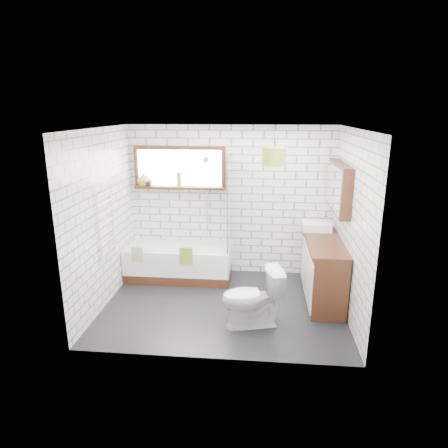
# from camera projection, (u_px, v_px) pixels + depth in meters

# --- Properties ---
(floor) EXTENTS (3.40, 2.60, 0.01)m
(floor) POSITION_uv_depth(u_px,v_px,m) (223.00, 305.00, 5.79)
(floor) COLOR black
(floor) RESTS_ON ground
(ceiling) EXTENTS (3.40, 2.60, 0.01)m
(ceiling) POSITION_uv_depth(u_px,v_px,m) (223.00, 128.00, 5.10)
(ceiling) COLOR white
(ceiling) RESTS_ON ground
(wall_back) EXTENTS (3.40, 0.01, 2.50)m
(wall_back) POSITION_uv_depth(u_px,v_px,m) (231.00, 201.00, 6.69)
(wall_back) COLOR white
(wall_back) RESTS_ON ground
(wall_front) EXTENTS (3.40, 0.01, 2.50)m
(wall_front) POSITION_uv_depth(u_px,v_px,m) (211.00, 256.00, 4.20)
(wall_front) COLOR white
(wall_front) RESTS_ON ground
(wall_left) EXTENTS (0.01, 2.60, 2.50)m
(wall_left) POSITION_uv_depth(u_px,v_px,m) (103.00, 219.00, 5.60)
(wall_left) COLOR white
(wall_left) RESTS_ON ground
(wall_right) EXTENTS (0.01, 2.60, 2.50)m
(wall_right) POSITION_uv_depth(u_px,v_px,m) (351.00, 226.00, 5.29)
(wall_right) COLOR white
(wall_right) RESTS_ON ground
(window) EXTENTS (1.52, 0.16, 0.68)m
(window) POSITION_uv_depth(u_px,v_px,m) (180.00, 168.00, 6.58)
(window) COLOR black
(window) RESTS_ON wall_back
(towel_radiator) EXTENTS (0.06, 0.52, 1.00)m
(towel_radiator) POSITION_uv_depth(u_px,v_px,m) (106.00, 223.00, 5.61)
(towel_radiator) COLOR white
(towel_radiator) RESTS_ON wall_left
(mirror_cabinet) EXTENTS (0.16, 1.20, 0.70)m
(mirror_cabinet) POSITION_uv_depth(u_px,v_px,m) (339.00, 187.00, 5.76)
(mirror_cabinet) COLOR black
(mirror_cabinet) RESTS_ON wall_right
(shower_riser) EXTENTS (0.02, 0.02, 1.30)m
(shower_riser) POSITION_uv_depth(u_px,v_px,m) (207.00, 195.00, 6.66)
(shower_riser) COLOR silver
(shower_riser) RESTS_ON wall_back
(bathtub) EXTENTS (1.72, 0.76, 0.56)m
(bathtub) POSITION_uv_depth(u_px,v_px,m) (179.00, 262.00, 6.67)
(bathtub) COLOR white
(bathtub) RESTS_ON floor
(shower_screen) EXTENTS (0.02, 0.72, 1.50)m
(shower_screen) POSITION_uv_depth(u_px,v_px,m) (229.00, 203.00, 6.31)
(shower_screen) COLOR white
(shower_screen) RESTS_ON bathtub
(towel_green) EXTENTS (0.20, 0.05, 0.27)m
(towel_green) POSITION_uv_depth(u_px,v_px,m) (186.00, 256.00, 6.22)
(towel_green) COLOR olive
(towel_green) RESTS_ON bathtub
(towel_beige) EXTENTS (0.18, 0.05, 0.24)m
(towel_beige) POSITION_uv_depth(u_px,v_px,m) (137.00, 254.00, 6.29)
(towel_beige) COLOR tan
(towel_beige) RESTS_ON bathtub
(vanity) EXTENTS (0.51, 1.58, 0.90)m
(vanity) POSITION_uv_depth(u_px,v_px,m) (323.00, 268.00, 5.94)
(vanity) COLOR black
(vanity) RESTS_ON floor
(basin) EXTENTS (0.43, 0.38, 0.13)m
(basin) POSITION_uv_depth(u_px,v_px,m) (316.00, 226.00, 6.28)
(basin) COLOR white
(basin) RESTS_ON vanity
(tap) EXTENTS (0.03, 0.03, 0.18)m
(tap) POSITION_uv_depth(u_px,v_px,m) (327.00, 221.00, 6.24)
(tap) COLOR silver
(tap) RESTS_ON vanity
(toilet) EXTENTS (0.62, 0.86, 0.79)m
(toilet) POSITION_uv_depth(u_px,v_px,m) (252.00, 298.00, 5.15)
(toilet) COLOR white
(toilet) RESTS_ON floor
(vase_olive) EXTENTS (0.28, 0.28, 0.23)m
(vase_olive) POSITION_uv_depth(u_px,v_px,m) (144.00, 180.00, 6.66)
(vase_olive) COLOR olive
(vase_olive) RESTS_ON window
(vase_dark) EXTENTS (0.22, 0.22, 0.18)m
(vase_dark) POSITION_uv_depth(u_px,v_px,m) (147.00, 182.00, 6.66)
(vase_dark) COLOR black
(vase_dark) RESTS_ON window
(bottle) EXTENTS (0.09, 0.09, 0.24)m
(bottle) POSITION_uv_depth(u_px,v_px,m) (179.00, 181.00, 6.60)
(bottle) COLOR olive
(bottle) RESTS_ON window
(pendant) EXTENTS (0.33, 0.33, 0.24)m
(pendant) POSITION_uv_depth(u_px,v_px,m) (274.00, 156.00, 5.59)
(pendant) COLOR olive
(pendant) RESTS_ON ceiling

